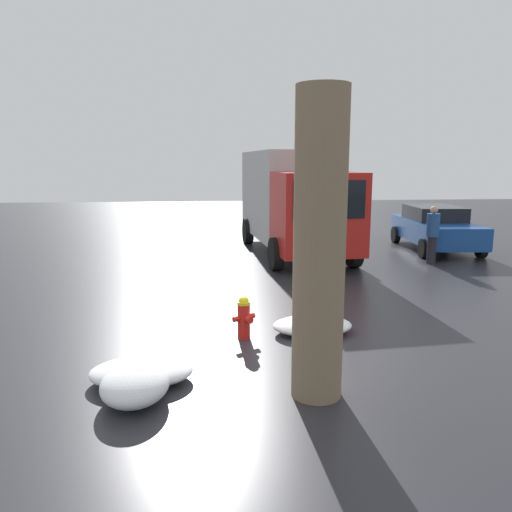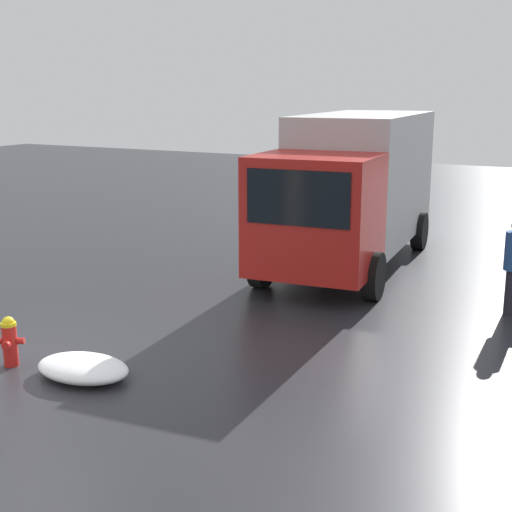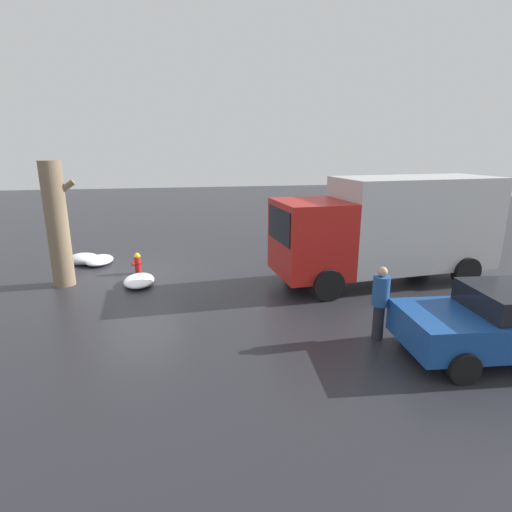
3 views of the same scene
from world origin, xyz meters
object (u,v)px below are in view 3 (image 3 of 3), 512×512
fire_hydrant (138,263)px  pedestrian (380,300)px  delivery_truck (390,227)px  parked_car (512,321)px  tree_trunk (57,225)px

fire_hydrant → pedestrian: size_ratio=0.43×
delivery_truck → pedestrian: bearing=145.1°
fire_hydrant → pedestrian: 8.21m
fire_hydrant → parked_car: size_ratio=0.16×
fire_hydrant → delivery_truck: delivery_truck is taller
tree_trunk → pedestrian: size_ratio=2.26×
pedestrian → parked_car: pedestrian is taller
delivery_truck → parked_car: delivery_truck is taller
fire_hydrant → tree_trunk: bearing=-9.9°
delivery_truck → parked_car: size_ratio=1.57×
delivery_truck → tree_trunk: bearing=77.2°
tree_trunk → pedestrian: bearing=-33.0°
fire_hydrant → pedestrian: (5.73, -5.85, 0.54)m
tree_trunk → delivery_truck: 10.09m
tree_trunk → delivery_truck: tree_trunk is taller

